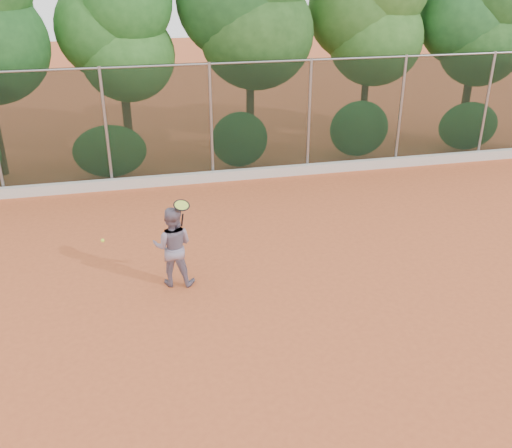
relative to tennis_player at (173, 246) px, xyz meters
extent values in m
plane|color=#C85B2F|center=(1.70, -1.14, -0.86)|extent=(80.00, 80.00, 0.00)
cube|color=beige|center=(1.70, 5.68, -0.71)|extent=(24.00, 0.20, 0.30)
imported|color=slate|center=(0.00, 0.00, 0.00)|extent=(0.97, 0.83, 1.72)
cube|color=black|center=(1.70, 5.86, 0.89)|extent=(24.00, 0.01, 3.50)
cylinder|color=gray|center=(1.70, 5.86, 2.59)|extent=(24.00, 0.06, 0.06)
cylinder|color=gray|center=(-1.30, 5.86, 0.89)|extent=(0.09, 0.09, 3.50)
cylinder|color=gray|center=(1.70, 5.86, 0.89)|extent=(0.09, 0.09, 3.50)
cylinder|color=gray|center=(4.70, 5.86, 0.89)|extent=(0.09, 0.09, 3.50)
cylinder|color=gray|center=(7.70, 5.86, 0.89)|extent=(0.09, 0.09, 3.50)
cylinder|color=gray|center=(10.70, 5.86, 0.89)|extent=(0.09, 0.09, 3.50)
cylinder|color=#492F1C|center=(-0.70, 8.16, 0.34)|extent=(0.28, 0.28, 2.40)
ellipsoid|color=#2B6322|center=(-0.50, 8.06, 2.54)|extent=(2.90, 2.40, 2.80)
ellipsoid|color=#235C1F|center=(-1.00, 8.36, 3.34)|extent=(3.20, 2.70, 3.10)
ellipsoid|color=#1F5B20|center=(-0.40, 7.86, 4.14)|extent=(2.70, 2.30, 2.90)
cylinder|color=#442A1A|center=(3.30, 7.86, 0.64)|extent=(0.26, 0.26, 3.00)
ellipsoid|color=#336727|center=(3.50, 7.76, 3.14)|extent=(3.60, 3.00, 3.50)
cylinder|color=#3B2316|center=(7.40, 8.06, 0.49)|extent=(0.24, 0.24, 2.70)
ellipsoid|color=#2B5C1F|center=(7.60, 7.96, 2.84)|extent=(3.20, 2.70, 3.10)
ellipsoid|color=#25521C|center=(7.10, 8.26, 3.74)|extent=(3.50, 2.90, 3.40)
cylinder|color=#3B2816|center=(11.10, 7.66, 0.39)|extent=(0.28, 0.28, 2.50)
ellipsoid|color=#306827|center=(11.30, 7.56, 2.64)|extent=(3.00, 2.50, 2.90)
ellipsoid|color=#286B2B|center=(10.80, 7.86, 3.44)|extent=(3.30, 2.80, 3.20)
ellipsoid|color=#356C29|center=(-1.30, 6.66, -0.01)|extent=(2.20, 1.16, 1.60)
ellipsoid|color=#255F24|center=(2.70, 6.66, 0.09)|extent=(1.80, 1.04, 1.76)
ellipsoid|color=#2B712C|center=(6.70, 6.66, 0.19)|extent=(2.00, 1.10, 1.84)
ellipsoid|color=#2B6C29|center=(10.70, 6.66, 0.04)|extent=(2.16, 1.12, 1.64)
cylinder|color=black|center=(0.22, -0.01, 0.57)|extent=(0.07, 0.16, 0.32)
torus|color=black|center=(0.22, -0.07, 0.92)|extent=(0.40, 0.39, 0.15)
cylinder|color=#C6E242|center=(0.22, -0.07, 0.92)|extent=(0.34, 0.32, 0.11)
sphere|color=#D6F838|center=(-1.34, -0.28, 0.42)|extent=(0.07, 0.07, 0.07)
camera|label=1|loc=(-0.60, -10.39, 5.37)|focal=40.00mm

